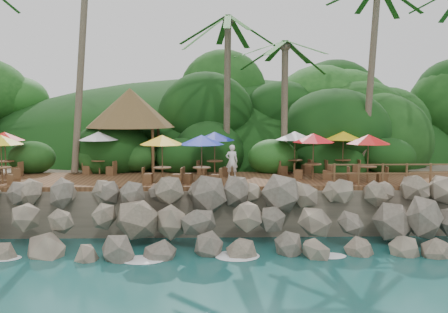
{
  "coord_description": "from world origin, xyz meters",
  "views": [
    {
      "loc": [
        -0.63,
        -18.35,
        5.84
      ],
      "look_at": [
        0.0,
        6.0,
        3.4
      ],
      "focal_mm": 39.68,
      "sensor_mm": 36.0,
      "label": 1
    }
  ],
  "objects": [
    {
      "name": "ground",
      "position": [
        0.0,
        0.0,
        0.0
      ],
      "size": [
        140.0,
        140.0,
        0.0
      ],
      "primitive_type": "plane",
      "color": "#19514F",
      "rests_on": "ground"
    },
    {
      "name": "land_base",
      "position": [
        0.0,
        16.0,
        1.05
      ],
      "size": [
        32.0,
        25.2,
        2.1
      ],
      "primitive_type": "cube",
      "color": "gray",
      "rests_on": "ground"
    },
    {
      "name": "jungle_hill",
      "position": [
        0.0,
        23.5,
        0.0
      ],
      "size": [
        44.8,
        28.0,
        15.4
      ],
      "primitive_type": "ellipsoid",
      "color": "#143811",
      "rests_on": "ground"
    },
    {
      "name": "seawall",
      "position": [
        0.0,
        2.0,
        1.15
      ],
      "size": [
        29.0,
        4.0,
        2.3
      ],
      "primitive_type": null,
      "color": "gray",
      "rests_on": "ground"
    },
    {
      "name": "terrace",
      "position": [
        0.0,
        6.0,
        2.2
      ],
      "size": [
        26.0,
        5.0,
        0.2
      ],
      "primitive_type": "cube",
      "color": "brown",
      "rests_on": "land_base"
    },
    {
      "name": "jungle_foliage",
      "position": [
        0.0,
        15.0,
        0.0
      ],
      "size": [
        44.0,
        16.0,
        12.0
      ],
      "primitive_type": null,
      "color": "#143811",
      "rests_on": "ground"
    },
    {
      "name": "foam_line",
      "position": [
        0.0,
        0.3,
        0.03
      ],
      "size": [
        25.2,
        0.8,
        0.06
      ],
      "color": "white",
      "rests_on": "ground"
    },
    {
      "name": "palapa",
      "position": [
        -5.17,
        9.56,
        5.79
      ],
      "size": [
        4.98,
        4.98,
        4.6
      ],
      "color": "brown",
      "rests_on": "ground"
    },
    {
      "name": "dining_clusters",
      "position": [
        -1.13,
        6.12,
        4.18
      ],
      "size": [
        20.12,
        5.29,
        2.26
      ],
      "color": "brown",
      "rests_on": "terrace"
    },
    {
      "name": "railing",
      "position": [
        8.78,
        3.65,
        2.91
      ],
      "size": [
        8.3,
        0.1,
        1.0
      ],
      "color": "brown",
      "rests_on": "terrace"
    },
    {
      "name": "waiter",
      "position": [
        0.39,
        6.21,
        3.14
      ],
      "size": [
        0.62,
        0.42,
        1.67
      ],
      "primitive_type": "imported",
      "rotation": [
        0.0,
        0.0,
        3.17
      ],
      "color": "white",
      "rests_on": "terrace"
    }
  ]
}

